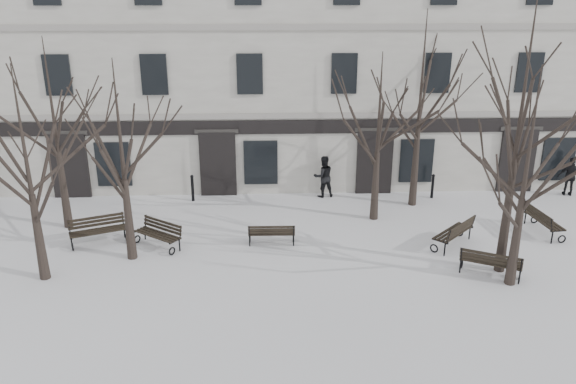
{
  "coord_description": "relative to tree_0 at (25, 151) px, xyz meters",
  "views": [
    {
      "loc": [
        -1.34,
        -16.03,
        8.7
      ],
      "look_at": [
        -0.58,
        3.0,
        1.86
      ],
      "focal_mm": 35.0,
      "sensor_mm": 36.0,
      "label": 1
    }
  ],
  "objects": [
    {
      "name": "bollard_b",
      "position": [
        14.5,
        6.86,
        -3.65
      ],
      "size": [
        0.14,
        0.14,
        1.11
      ],
      "color": "black",
      "rests_on": "ground"
    },
    {
      "name": "bollard_a",
      "position": [
        3.91,
        6.9,
        -3.6
      ],
      "size": [
        0.15,
        0.15,
        1.2
      ],
      "color": "black",
      "rests_on": "ground"
    },
    {
      "name": "tree_5",
      "position": [
        11.47,
        4.56,
        -0.11
      ],
      "size": [
        4.63,
        4.63,
        6.62
      ],
      "color": "black",
      "rests_on": "ground"
    },
    {
      "name": "tree_6",
      "position": [
        13.42,
        6.07,
        0.8
      ],
      "size": [
        5.65,
        5.65,
        8.07
      ],
      "color": "black",
      "rests_on": "ground"
    },
    {
      "name": "tree_4",
      "position": [
        -0.61,
        4.21,
        0.28
      ],
      "size": [
        5.06,
        5.06,
        7.23
      ],
      "color": "black",
      "rests_on": "ground"
    },
    {
      "name": "bench_0",
      "position": [
        1.0,
        2.61,
        -3.7
      ],
      "size": [
        2.07,
        1.4,
        0.99
      ],
      "rotation": [
        0.0,
        0.0,
        0.39
      ],
      "color": "black",
      "rests_on": "ground"
    },
    {
      "name": "bench_2",
      "position": [
        14.29,
        -0.48,
        -3.72
      ],
      "size": [
        1.98,
        1.47,
        0.96
      ],
      "rotation": [
        0.0,
        0.0,
        2.66
      ],
      "color": "black",
      "rests_on": "ground"
    },
    {
      "name": "tree_1",
      "position": [
        2.48,
        1.35,
        -0.0
      ],
      "size": [
        4.75,
        4.75,
        6.78
      ],
      "color": "black",
      "rests_on": "ground"
    },
    {
      "name": "bench_4",
      "position": [
        13.88,
        1.84,
        -3.69
      ],
      "size": [
        1.9,
        1.9,
        1.01
      ],
      "rotation": [
        0.0,
        0.0,
        3.93
      ],
      "color": "black",
      "rests_on": "ground"
    },
    {
      "name": "bench_3",
      "position": [
        3.26,
        2.26,
        -3.73
      ],
      "size": [
        1.88,
        1.64,
        0.94
      ],
      "rotation": [
        0.0,
        0.0,
        -0.64
      ],
      "color": "black",
      "rests_on": "ground"
    },
    {
      "name": "pedestrian_b",
      "position": [
        9.68,
        7.25,
        -4.24
      ],
      "size": [
        1.05,
        0.9,
        1.88
      ],
      "primitive_type": "imported",
      "rotation": [
        0.0,
        0.0,
        3.37
      ],
      "color": "black",
      "rests_on": "ground"
    },
    {
      "name": "bench_1",
      "position": [
        7.31,
        2.23,
        -3.78
      ],
      "size": [
        1.69,
        0.64,
        0.84
      ],
      "rotation": [
        0.0,
        0.0,
        3.13
      ],
      "color": "black",
      "rests_on": "ground"
    },
    {
      "name": "tree_2",
      "position": [
        14.79,
        -0.05,
        1.27
      ],
      "size": [
        6.17,
        6.17,
        8.82
      ],
      "color": "black",
      "rests_on": "ground"
    },
    {
      "name": "building",
      "position": [
        8.5,
        12.65,
        1.27
      ],
      "size": [
        40.4,
        10.2,
        11.4
      ],
      "color": "beige",
      "rests_on": "ground"
    },
    {
      "name": "bench_5",
      "position": [
        17.56,
        2.87,
        -3.7
      ],
      "size": [
        0.88,
        2.03,
        1.0
      ],
      "rotation": [
        0.0,
        0.0,
        1.66
      ],
      "color": "black",
      "rests_on": "ground"
    },
    {
      "name": "tree_3",
      "position": [
        14.77,
        -0.94,
        0.0
      ],
      "size": [
        4.76,
        4.76,
        6.79
      ],
      "color": "black",
      "rests_on": "ground"
    },
    {
      "name": "tree_0",
      "position": [
        0.0,
        0.0,
        0.0
      ],
      "size": [
        4.75,
        4.75,
        6.79
      ],
      "color": "black",
      "rests_on": "ground"
    },
    {
      "name": "pedestrian_c",
      "position": [
        20.74,
        6.96,
        -4.24
      ],
      "size": [
        1.11,
        0.72,
        1.76
      ],
      "primitive_type": "imported",
      "rotation": [
        0.0,
        0.0,
        2.84
      ],
      "color": "black",
      "rests_on": "ground"
    },
    {
      "name": "ground",
      "position": [
        8.5,
        -0.31,
        -4.24
      ],
      "size": [
        100.0,
        100.0,
        0.0
      ],
      "primitive_type": "plane",
      "color": "white",
      "rests_on": "ground"
    }
  ]
}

